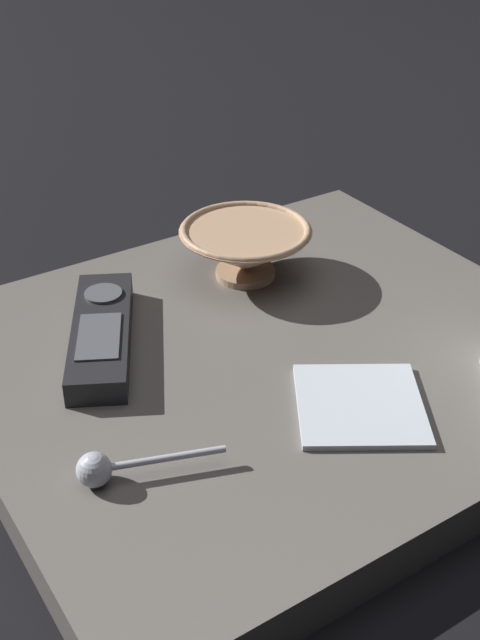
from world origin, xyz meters
TOP-DOWN VIEW (x-y plane):
  - ground_plane at (0.00, 0.00)m, footprint 6.00×6.00m
  - table at (0.00, 0.00)m, footprint 0.52×0.59m
  - cereal_bowl at (-0.13, 0.05)m, footprint 0.15×0.15m
  - teaspoon at (0.08, -0.22)m, footprint 0.05×0.11m
  - tv_remote_near at (-0.09, -0.14)m, footprint 0.20×0.14m
  - folded_napkin at (0.12, 0.01)m, footprint 0.16×0.16m

SIDE VIEW (x-z plane):
  - ground_plane at x=0.00m, z-range 0.00..0.00m
  - table at x=0.00m, z-range 0.00..0.04m
  - folded_napkin at x=0.12m, z-range 0.04..0.05m
  - tv_remote_near at x=-0.09m, z-range 0.04..0.07m
  - teaspoon at x=0.08m, z-range 0.04..0.07m
  - cereal_bowl at x=-0.13m, z-range 0.05..0.11m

